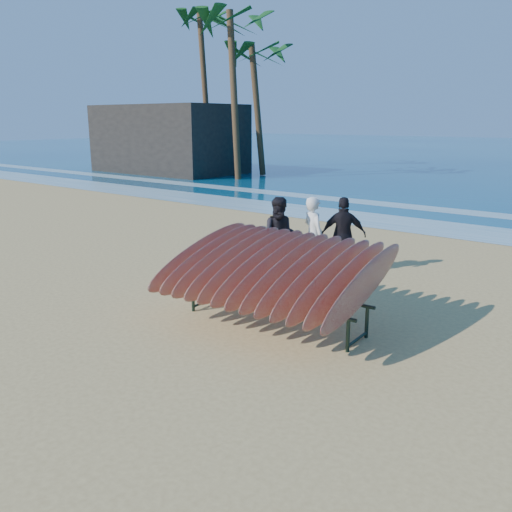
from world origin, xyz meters
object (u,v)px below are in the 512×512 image
(building, at_px, (169,139))
(palm_left, at_px, (233,25))
(surfboard_rack, at_px, (275,269))
(person_white, at_px, (313,235))
(palm_right, at_px, (203,22))
(person_dark_b, at_px, (343,235))
(palm_mid, at_px, (257,56))
(person_dark_a, at_px, (281,237))

(building, bearing_deg, palm_left, -7.97)
(surfboard_rack, bearing_deg, person_white, 108.34)
(palm_left, distance_m, palm_right, 7.05)
(person_dark_b, height_order, palm_left, palm_left)
(person_dark_b, xyz_separation_m, palm_mid, (-14.38, 15.25, 5.91))
(person_dark_a, distance_m, palm_mid, 21.94)
(person_white, height_order, palm_right, palm_right)
(palm_right, bearing_deg, person_dark_a, -43.10)
(palm_mid, height_order, palm_right, palm_right)
(building, height_order, palm_left, palm_left)
(person_white, distance_m, building, 24.46)
(person_dark_a, xyz_separation_m, palm_right, (-18.99, 17.76, 8.43))
(person_dark_a, bearing_deg, person_white, 15.32)
(palm_right, bearing_deg, person_dark_b, -40.04)
(building, bearing_deg, person_dark_b, -34.08)
(surfboard_rack, relative_size, palm_mid, 0.44)
(person_dark_a, height_order, building, building)
(building, relative_size, palm_left, 1.04)
(building, distance_m, palm_right, 7.80)
(building, bearing_deg, person_white, -35.61)
(person_dark_b, height_order, palm_mid, palm_mid)
(surfboard_rack, height_order, palm_left, palm_left)
(palm_left, relative_size, palm_mid, 1.18)
(surfboard_rack, relative_size, person_dark_a, 1.96)
(person_dark_a, bearing_deg, building, 105.33)
(person_dark_b, relative_size, palm_left, 0.18)
(palm_mid, xyz_separation_m, palm_right, (-5.52, 1.47, 2.53))
(person_white, height_order, person_dark_b, person_white)
(person_dark_a, distance_m, palm_left, 20.50)
(palm_left, xyz_separation_m, palm_right, (-5.79, 3.83, 1.21))
(palm_left, distance_m, palm_mid, 2.72)
(person_white, distance_m, palm_mid, 21.79)
(person_white, xyz_separation_m, palm_left, (-13.64, 13.35, 7.22))
(surfboard_rack, relative_size, palm_right, 0.32)
(surfboard_rack, distance_m, palm_right, 29.99)
(palm_left, bearing_deg, palm_right, 146.48)
(surfboard_rack, height_order, person_dark_a, person_dark_a)
(palm_left, relative_size, palm_right, 0.88)
(person_white, relative_size, person_dark_a, 0.99)
(person_white, xyz_separation_m, building, (-19.86, 14.22, 1.23))
(person_white, bearing_deg, person_dark_b, -110.50)
(person_dark_b, relative_size, palm_right, 0.16)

